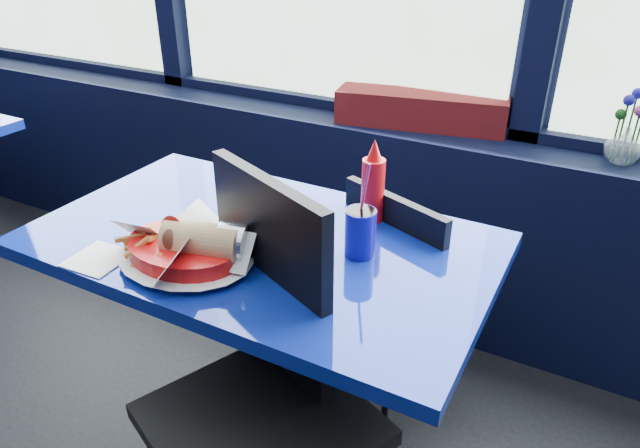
{
  "coord_description": "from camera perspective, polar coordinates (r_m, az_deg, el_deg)",
  "views": [
    {
      "loc": [
        1.05,
        0.94,
        1.49
      ],
      "look_at": [
        0.49,
        1.98,
        0.85
      ],
      "focal_mm": 32.0,
      "sensor_mm": 36.0,
      "label": 1
    }
  ],
  "objects": [
    {
      "name": "chair_near_front",
      "position": [
        1.37,
        -5.48,
        -14.06
      ],
      "size": [
        0.59,
        0.59,
        0.99
      ],
      "rotation": [
        0.0,
        0.0,
        -0.41
      ],
      "color": "black",
      "rests_on": "ground"
    },
    {
      "name": "napkin",
      "position": [
        1.5,
        -21.29,
        -3.28
      ],
      "size": [
        0.14,
        0.14,
        0.0
      ],
      "primitive_type": "cube",
      "rotation": [
        0.0,
        0.0,
        0.05
      ],
      "color": "white",
      "rests_on": "near_table"
    },
    {
      "name": "ketchup_bottle",
      "position": [
        1.54,
        5.31,
        3.85
      ],
      "size": [
        0.06,
        0.06,
        0.23
      ],
      "color": "red",
      "rests_on": "near_table"
    },
    {
      "name": "flower_vase",
      "position": [
        2.03,
        28.2,
        7.3
      ],
      "size": [
        0.13,
        0.13,
        0.23
      ],
      "rotation": [
        0.0,
        0.0,
        0.16
      ],
      "color": "silver",
      "rests_on": "window_sill"
    },
    {
      "name": "chair_near_back",
      "position": [
        1.8,
        6.91,
        -6.03
      ],
      "size": [
        0.49,
        0.49,
        0.83
      ],
      "rotation": [
        0.0,
        0.0,
        2.77
      ],
      "color": "black",
      "rests_on": "ground"
    },
    {
      "name": "window_sill",
      "position": [
        2.46,
        -0.16,
        2.18
      ],
      "size": [
        5.0,
        0.26,
        0.8
      ],
      "primitive_type": "cube",
      "color": "black",
      "rests_on": "ground"
    },
    {
      "name": "near_table",
      "position": [
        1.6,
        -5.68,
        -6.99
      ],
      "size": [
        1.2,
        0.7,
        0.75
      ],
      "color": "black",
      "rests_on": "ground"
    },
    {
      "name": "soda_cup",
      "position": [
        1.39,
        4.05,
        -0.76
      ],
      "size": [
        0.08,
        0.08,
        0.26
      ],
      "rotation": [
        0.0,
        0.0,
        0.22
      ],
      "color": "#120D94",
      "rests_on": "near_table"
    },
    {
      "name": "planter_box",
      "position": [
        2.16,
        10.01,
        11.2
      ],
      "size": [
        0.63,
        0.27,
        0.12
      ],
      "primitive_type": "cube",
      "rotation": [
        0.0,
        0.0,
        0.19
      ],
      "color": "maroon",
      "rests_on": "window_sill"
    },
    {
      "name": "food_basket",
      "position": [
        1.4,
        -13.16,
        -2.35
      ],
      "size": [
        0.34,
        0.34,
        0.11
      ],
      "rotation": [
        0.0,
        0.0,
        -0.19
      ],
      "color": "red",
      "rests_on": "near_table"
    }
  ]
}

